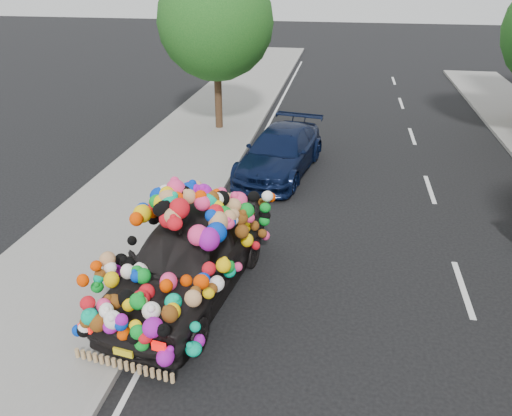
# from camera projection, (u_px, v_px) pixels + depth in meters

# --- Properties ---
(ground) EXTENTS (100.00, 100.00, 0.00)m
(ground) POSITION_uv_depth(u_px,v_px,m) (286.00, 271.00, 10.65)
(ground) COLOR black
(ground) RESTS_ON ground
(sidewalk) EXTENTS (4.00, 60.00, 0.12)m
(sidewalk) POSITION_uv_depth(u_px,v_px,m) (98.00, 251.00, 11.30)
(sidewalk) COLOR gray
(sidewalk) RESTS_ON ground
(kerb) EXTENTS (0.15, 60.00, 0.13)m
(kerb) POSITION_uv_depth(u_px,v_px,m) (181.00, 259.00, 10.99)
(kerb) COLOR gray
(kerb) RESTS_ON ground
(lane_markings) EXTENTS (6.00, 50.00, 0.01)m
(lane_markings) POSITION_uv_depth(u_px,v_px,m) (463.00, 288.00, 10.09)
(lane_markings) COLOR silver
(lane_markings) RESTS_ON ground
(tree_near_sidewalk) EXTENTS (4.20, 4.20, 6.13)m
(tree_near_sidewalk) POSITION_uv_depth(u_px,v_px,m) (216.00, 22.00, 17.85)
(tree_near_sidewalk) COLOR #332114
(tree_near_sidewalk) RESTS_ON ground
(plush_art_car) EXTENTS (2.98, 5.21, 2.26)m
(plush_art_car) POSITION_uv_depth(u_px,v_px,m) (187.00, 241.00, 9.49)
(plush_art_car) COLOR black
(plush_art_car) RESTS_ON ground
(navy_sedan) EXTENTS (2.65, 4.91, 1.35)m
(navy_sedan) POSITION_uv_depth(u_px,v_px,m) (280.00, 152.00, 15.39)
(navy_sedan) COLOR black
(navy_sedan) RESTS_ON ground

